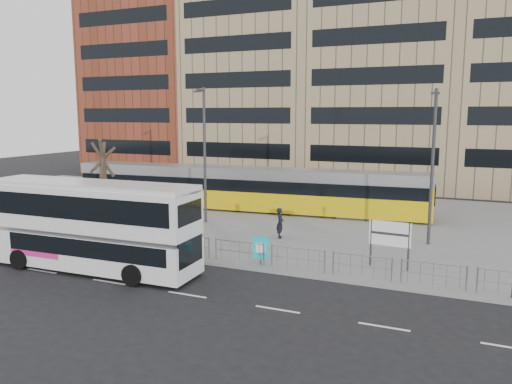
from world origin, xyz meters
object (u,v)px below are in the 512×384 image
at_px(double_decker_bus, 91,223).
at_px(lamp_post_west, 204,150).
at_px(pedestrian, 280,223).
at_px(traffic_light_west, 115,212).
at_px(bare_tree, 102,137).
at_px(tram, 243,188).
at_px(lamp_post_east, 433,161).
at_px(ad_panel, 261,248).
at_px(station_sign, 390,236).

height_order(double_decker_bus, lamp_post_west, lamp_post_west).
bearing_deg(pedestrian, traffic_light_west, 107.79).
distance_m(traffic_light_west, bare_tree, 8.57).
xyz_separation_m(tram, lamp_post_east, (13.86, -5.25, 3.06)).
bearing_deg(ad_panel, traffic_light_west, 165.15).
bearing_deg(tram, double_decker_bus, -96.52).
distance_m(double_decker_bus, station_sign, 14.11).
height_order(tram, traffic_light_west, tram).
bearing_deg(station_sign, tram, 144.35).
xyz_separation_m(tram, station_sign, (12.47, -10.54, -0.06)).
bearing_deg(station_sign, bare_tree, 174.32).
height_order(station_sign, ad_panel, station_sign).
bearing_deg(double_decker_bus, traffic_light_west, 110.38).
bearing_deg(tram, ad_panel, -66.27).
relative_size(lamp_post_east, bare_tree, 1.11).
xyz_separation_m(double_decker_bus, ad_panel, (7.25, 3.44, -1.31)).
height_order(tram, ad_panel, tram).
bearing_deg(station_sign, lamp_post_west, 161.61).
distance_m(ad_panel, bare_tree, 15.79).
relative_size(tram, lamp_post_east, 3.20).
relative_size(double_decker_bus, tram, 0.39).
bearing_deg(station_sign, pedestrian, 157.88).
bearing_deg(ad_panel, lamp_post_east, 29.89).
xyz_separation_m(station_sign, pedestrian, (-6.78, 3.40, -0.66)).
height_order(ad_panel, traffic_light_west, traffic_light_west).
height_order(double_decker_bus, ad_panel, double_decker_bus).
height_order(pedestrian, lamp_post_east, lamp_post_east).
bearing_deg(ad_panel, double_decker_bus, -169.91).
bearing_deg(pedestrian, station_sign, -134.21).
bearing_deg(station_sign, ad_panel, -156.97).
bearing_deg(lamp_post_west, lamp_post_east, -0.75).
bearing_deg(double_decker_bus, ad_panel, 23.75).
distance_m(pedestrian, bare_tree, 13.84).
bearing_deg(lamp_post_east, lamp_post_west, 179.25).
bearing_deg(ad_panel, tram, 102.93).
distance_m(station_sign, lamp_post_east, 6.29).
bearing_deg(lamp_post_west, station_sign, -22.93).
relative_size(traffic_light_west, lamp_post_east, 0.36).
xyz_separation_m(tram, ad_panel, (6.69, -12.47, -0.79)).
bearing_deg(lamp_post_east, station_sign, -104.72).
relative_size(tram, lamp_post_west, 3.08).
xyz_separation_m(station_sign, traffic_light_west, (-14.40, -2.00, 0.41)).
height_order(tram, bare_tree, bare_tree).
bearing_deg(lamp_post_west, pedestrian, -18.57).
xyz_separation_m(station_sign, bare_tree, (-19.76, 3.56, 4.12)).
bearing_deg(lamp_post_west, bare_tree, -164.40).
distance_m(pedestrian, lamp_post_east, 9.19).
bearing_deg(pedestrian, lamp_post_east, -94.59).
height_order(traffic_light_west, lamp_post_west, lamp_post_west).
bearing_deg(tram, traffic_light_west, -103.23).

